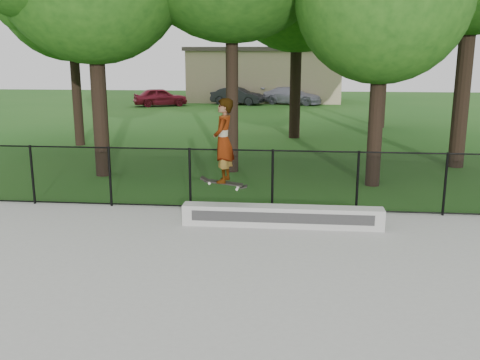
# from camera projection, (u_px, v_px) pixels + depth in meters

# --- Properties ---
(ground) EXTENTS (100.00, 100.00, 0.00)m
(ground) POSITION_uv_depth(u_px,v_px,m) (253.00, 338.00, 7.23)
(ground) COLOR #1E5718
(ground) RESTS_ON ground
(concrete_slab) EXTENTS (14.00, 12.00, 0.06)m
(concrete_slab) POSITION_uv_depth(u_px,v_px,m) (253.00, 336.00, 7.22)
(concrete_slab) COLOR #9F9F9A
(concrete_slab) RESTS_ON ground
(grind_ledge) EXTENTS (4.37, 0.40, 0.46)m
(grind_ledge) POSITION_uv_depth(u_px,v_px,m) (282.00, 216.00, 11.69)
(grind_ledge) COLOR #A9AAA5
(grind_ledge) RESTS_ON concrete_slab
(car_a) EXTENTS (4.20, 3.06, 1.34)m
(car_a) POSITION_uv_depth(u_px,v_px,m) (160.00, 97.00, 39.46)
(car_a) COLOR maroon
(car_a) RESTS_ON ground
(car_b) EXTENTS (3.81, 2.19, 1.30)m
(car_b) POSITION_uv_depth(u_px,v_px,m) (237.00, 96.00, 40.65)
(car_b) COLOR black
(car_b) RESTS_ON ground
(car_c) EXTENTS (4.56, 3.13, 1.32)m
(car_c) POSITION_uv_depth(u_px,v_px,m) (292.00, 96.00, 40.87)
(car_c) COLOR #A4A3B9
(car_c) RESTS_ON ground
(skater_airborne) EXTENTS (0.84, 0.69, 1.95)m
(skater_airborne) POSITION_uv_depth(u_px,v_px,m) (223.00, 142.00, 11.41)
(skater_airborne) COLOR black
(skater_airborne) RESTS_ON ground
(chainlink_fence) EXTENTS (16.06, 0.06, 1.50)m
(chainlink_fence) POSITION_uv_depth(u_px,v_px,m) (272.00, 180.00, 12.75)
(chainlink_fence) COLOR black
(chainlink_fence) RESTS_ON concrete_slab
(distant_building) EXTENTS (12.40, 6.40, 4.30)m
(distant_building) POSITION_uv_depth(u_px,v_px,m) (265.00, 74.00, 43.72)
(distant_building) COLOR tan
(distant_building) RESTS_ON ground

